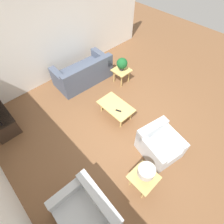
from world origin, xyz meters
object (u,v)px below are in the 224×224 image
Objects in this scene: armchair at (159,144)px; tv_stand_chest at (0,120)px; loveseat at (87,213)px; coffee_table at (116,107)px; potted_plant at (122,64)px; sofa at (84,74)px; table_lamp at (146,172)px; side_table_lamp at (143,178)px; side_table_plant at (122,72)px.

armchair is 4.10m from tv_stand_chest.
loveseat reaches higher than coffee_table.
potted_plant is (-0.89, -3.63, 0.45)m from tv_stand_chest.
potted_plant is (2.39, -1.17, 0.45)m from armchair.
tv_stand_chest is (-0.00, 2.76, -0.03)m from sofa.
potted_plant is (0.90, -1.13, 0.39)m from coffee_table.
armchair is (-3.28, 0.30, -0.03)m from sofa.
coffee_table is 2.07m from table_lamp.
armchair is 1.99× the size of side_table_lamp.
sofa is 3.30m from armchair.
side_table_lamp is (-0.29, 0.93, 0.14)m from armchair.
armchair is 1.99× the size of side_table_plant.
armchair is at bearing -143.14° from tv_stand_chest.
side_table_plant is 3.74m from tv_stand_chest.
potted_plant is at bearing 137.06° from sofa.
tv_stand_chest reaches higher than side_table_plant.
side_table_lamp is 1.23× the size of potted_plant.
loveseat is 4.05m from side_table_plant.
armchair is 1.09m from table_lamp.
sofa is at bearing 96.06° from armchair.
sofa is at bearing -8.21° from coffee_table.
loveseat is 1.18× the size of coffee_table.
side_table_lamp is at bearing 73.64° from sofa.
loveseat is at bearing 123.94° from coffee_table.
potted_plant is (0.00, -0.00, 0.31)m from side_table_plant.
armchair is 0.98× the size of tv_stand_chest.
sofa is at bearing 44.50° from potted_plant.
side_table_lamp is 3.42m from potted_plant.
sofa is 2.76m from tv_stand_chest.
coffee_table is at bearing 84.35° from sofa.
coffee_table is at bearing 128.44° from potted_plant.
side_table_plant is at bearing 135.00° from potted_plant.
coffee_table is 2.44× the size of table_lamp.
sofa is 1.90× the size of coffee_table.
side_table_plant is 3.42m from table_lamp.
loveseat is at bearing 74.73° from side_table_lamp.
sofa is 1.80× the size of tv_stand_chest.
side_table_lamp is at bearing 151.57° from coffee_table.
loveseat is at bearing -169.88° from armchair.
sofa is 3.80m from table_lamp.
table_lamp is (-0.00, 0.00, 0.35)m from side_table_lamp.
loveseat is at bearing 74.73° from table_lamp.
coffee_table is 0.95× the size of tv_stand_chest.
table_lamp is at bearing 151.57° from coffee_table.
armchair is 2.45× the size of potted_plant.
armchair reaches higher than tv_stand_chest.
side_table_plant is 0.31m from potted_plant.
sofa reaches higher than coffee_table.
potted_plant reaches higher than armchair.
tv_stand_chest is at bearing 76.26° from side_table_plant.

